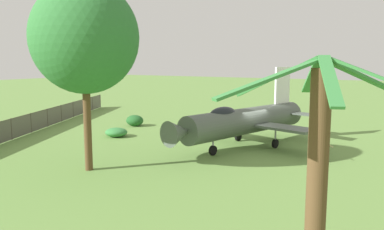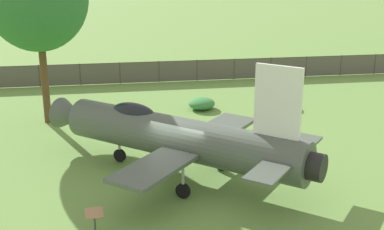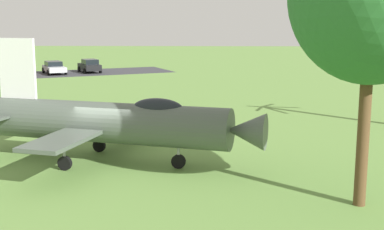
# 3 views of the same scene
# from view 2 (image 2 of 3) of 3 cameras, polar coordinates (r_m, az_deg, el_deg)

# --- Properties ---
(ground_plane) EXTENTS (200.00, 200.00, 0.00)m
(ground_plane) POSITION_cam_2_polar(r_m,az_deg,el_deg) (21.77, -1.27, -7.05)
(ground_plane) COLOR #668E42
(display_jet) EXTENTS (9.26, 12.96, 5.35)m
(display_jet) POSITION_cam_2_polar(r_m,az_deg,el_deg) (21.26, -2.16, -2.35)
(display_jet) COLOR #4C564C
(display_jet) RESTS_ON ground_plane
(perimeter_fence) EXTENTS (16.45, 33.87, 1.62)m
(perimeter_fence) POSITION_cam_2_polar(r_m,az_deg,el_deg) (37.95, -1.58, 5.08)
(perimeter_fence) COLOR #4C4238
(perimeter_fence) RESTS_ON ground_plane
(shrub_near_fence) EXTENTS (1.62, 1.40, 0.98)m
(shrub_near_fence) POSITION_cam_2_polar(r_m,az_deg,el_deg) (32.10, 9.99, 1.81)
(shrub_near_fence) COLOR #235B26
(shrub_near_fence) RESTS_ON ground_plane
(shrub_by_tree) EXTENTS (1.76, 1.62, 0.69)m
(shrub_by_tree) POSITION_cam_2_polar(r_m,az_deg,el_deg) (31.13, 1.10, 1.30)
(shrub_by_tree) COLOR #387F3D
(shrub_by_tree) RESTS_ON ground_plane
(info_plaque) EXTENTS (0.65, 0.72, 1.14)m
(info_plaque) POSITION_cam_2_polar(r_m,az_deg,el_deg) (17.20, -10.99, -11.30)
(info_plaque) COLOR #333333
(info_plaque) RESTS_ON ground_plane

